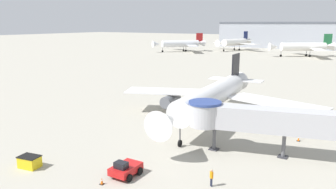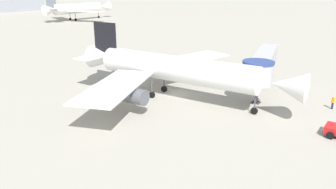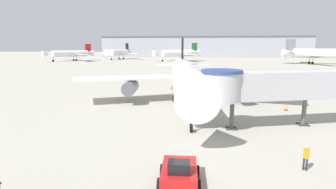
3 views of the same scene
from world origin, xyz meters
name	(u,v)px [view 2 (image 2 of 3)]	position (x,y,z in m)	size (l,w,h in m)	color
ground_plane	(176,94)	(0.00, 0.00, 0.00)	(800.00, 800.00, 0.00)	#A8A393
main_airplane	(170,69)	(-1.82, -0.30, 4.22)	(34.35, 33.40, 10.00)	white
jet_bridge	(263,64)	(7.40, -10.20, 4.48)	(17.74, 7.24, 6.16)	#B7B7BC
traffic_cone_starboard_wing	(226,77)	(11.73, -2.49, 0.35)	(0.44, 0.44, 0.73)	black
ground_crew_marshaller	(333,102)	(6.83, -20.24, 1.03)	(0.40, 0.35, 1.78)	#1E2338
background_jet_gray_tail	(76,8)	(60.49, 96.98, 5.27)	(35.63, 35.77, 12.09)	white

